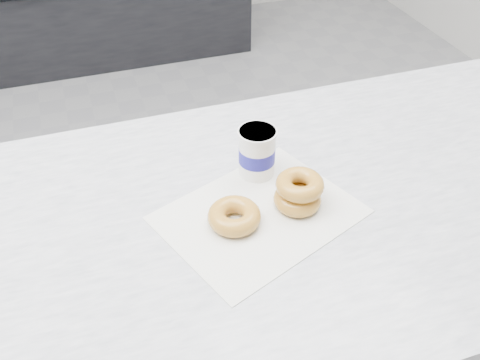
# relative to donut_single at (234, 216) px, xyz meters

# --- Properties ---
(ground) EXTENTS (5.00, 5.00, 0.00)m
(ground) POSITION_rel_donut_single_xyz_m (-0.32, 0.62, -0.92)
(ground) COLOR gray
(ground) RESTS_ON ground
(wax_paper) EXTENTS (0.41, 0.37, 0.00)m
(wax_paper) POSITION_rel_donut_single_xyz_m (0.05, 0.01, -0.02)
(wax_paper) COLOR silver
(wax_paper) RESTS_ON counter
(donut_single) EXTENTS (0.12, 0.12, 0.03)m
(donut_single) POSITION_rel_donut_single_xyz_m (0.00, 0.00, 0.00)
(donut_single) COLOR gold
(donut_single) RESTS_ON wax_paper
(donut_stack) EXTENTS (0.13, 0.13, 0.06)m
(donut_stack) POSITION_rel_donut_single_xyz_m (0.13, 0.01, 0.01)
(donut_stack) COLOR gold
(donut_stack) RESTS_ON wax_paper
(coffee_cup) EXTENTS (0.08, 0.08, 0.10)m
(coffee_cup) POSITION_rel_donut_single_xyz_m (0.09, 0.12, 0.03)
(coffee_cup) COLOR white
(coffee_cup) RESTS_ON counter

